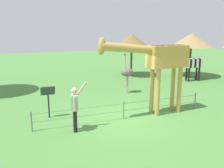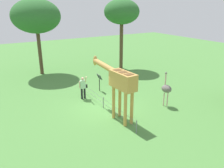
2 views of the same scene
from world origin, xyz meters
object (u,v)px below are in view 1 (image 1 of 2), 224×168
giraffe (160,60)px  shade_hut_far (132,40)px  zebra (193,64)px  info_sign (48,95)px  visitor (75,106)px  shade_hut_near (191,40)px  ostrich (127,72)px

giraffe → shade_hut_far: size_ratio=1.24×
zebra → info_sign: bearing=20.5°
visitor → info_sign: visitor is taller
zebra → shade_hut_near: (-0.82, -1.31, 1.55)m
zebra → ostrich: 5.67m
giraffe → info_sign: size_ratio=3.00×
ostrich → giraffe: bearing=88.1°
giraffe → visitor: (3.70, 0.56, -1.37)m
giraffe → visitor: size_ratio=2.27×
info_sign → visitor: bearing=113.7°
zebra → info_sign: 10.74m
giraffe → shade_hut_near: 8.92m
ostrich → shade_hut_far: shade_hut_far is taller
zebra → shade_hut_far: (3.12, -3.20, 1.52)m
info_sign → ostrich: bearing=-151.9°
shade_hut_far → info_sign: size_ratio=2.42×
visitor → info_sign: size_ratio=1.32×
visitor → ostrich: ostrich is taller
zebra → shade_hut_near: size_ratio=0.57×
ostrich → zebra: bearing=-166.4°
giraffe → shade_hut_near: (-6.44, -6.16, 0.44)m
giraffe → zebra: 7.51m
visitor → shade_hut_near: (-10.15, -6.72, 1.81)m
giraffe → zebra: (-5.63, -4.85, -1.10)m
info_sign → giraffe: bearing=166.1°
zebra → ostrich: size_ratio=0.81×
visitor → giraffe: bearing=-171.4°
giraffe → info_sign: (4.43, -1.09, -1.32)m
zebra → ostrich: (5.51, 1.33, 0.01)m
ostrich → shade_hut_far: 5.34m
giraffe → shade_hut_near: giraffe is taller
shade_hut_near → info_sign: 12.12m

